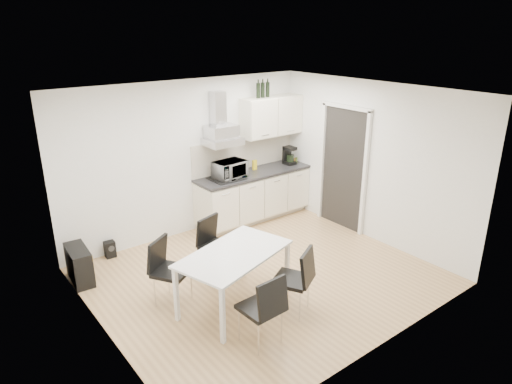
% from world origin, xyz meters
% --- Properties ---
extents(ground, '(4.50, 4.50, 0.00)m').
position_xyz_m(ground, '(0.00, 0.00, 0.00)').
color(ground, tan).
rests_on(ground, ground).
extents(wall_back, '(4.50, 0.10, 2.60)m').
position_xyz_m(wall_back, '(0.00, 2.00, 1.30)').
color(wall_back, white).
rests_on(wall_back, ground).
extents(wall_front, '(4.50, 0.10, 2.60)m').
position_xyz_m(wall_front, '(0.00, -2.00, 1.30)').
color(wall_front, white).
rests_on(wall_front, ground).
extents(wall_left, '(0.10, 4.00, 2.60)m').
position_xyz_m(wall_left, '(-2.25, 0.00, 1.30)').
color(wall_left, white).
rests_on(wall_left, ground).
extents(wall_right, '(0.10, 4.00, 2.60)m').
position_xyz_m(wall_right, '(2.25, 0.00, 1.30)').
color(wall_right, white).
rests_on(wall_right, ground).
extents(ceiling, '(4.50, 4.50, 0.00)m').
position_xyz_m(ceiling, '(0.00, 0.00, 2.60)').
color(ceiling, white).
rests_on(ceiling, wall_back).
extents(doorway, '(0.08, 1.04, 2.10)m').
position_xyz_m(doorway, '(2.21, 0.55, 1.05)').
color(doorway, white).
rests_on(doorway, ground).
extents(kitchenette, '(2.22, 0.64, 2.52)m').
position_xyz_m(kitchenette, '(1.19, 1.73, 0.83)').
color(kitchenette, beige).
rests_on(kitchenette, ground).
extents(dining_table, '(1.61, 1.19, 0.75)m').
position_xyz_m(dining_table, '(-0.73, -0.34, 0.67)').
color(dining_table, white).
rests_on(dining_table, ground).
extents(chair_far_left, '(0.64, 0.66, 0.88)m').
position_xyz_m(chair_far_left, '(-1.32, 0.19, 0.44)').
color(chair_far_left, black).
rests_on(chair_far_left, ground).
extents(chair_far_right, '(0.56, 0.60, 0.88)m').
position_xyz_m(chair_far_right, '(-0.49, 0.39, 0.44)').
color(chair_far_right, black).
rests_on(chair_far_right, ground).
extents(chair_near_left, '(0.46, 0.52, 0.88)m').
position_xyz_m(chair_near_left, '(-0.92, -1.12, 0.44)').
color(chair_near_left, black).
rests_on(chair_near_left, ground).
extents(chair_near_right, '(0.63, 0.65, 0.88)m').
position_xyz_m(chair_near_right, '(-0.25, -0.89, 0.44)').
color(chair_near_right, black).
rests_on(chair_near_right, ground).
extents(guitar_amp, '(0.31, 0.62, 0.50)m').
position_xyz_m(guitar_amp, '(-2.10, 1.46, 0.25)').
color(guitar_amp, black).
rests_on(guitar_amp, ground).
extents(floor_speaker, '(0.16, 0.15, 0.26)m').
position_xyz_m(floor_speaker, '(-1.51, 1.90, 0.13)').
color(floor_speaker, black).
rests_on(floor_speaker, ground).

